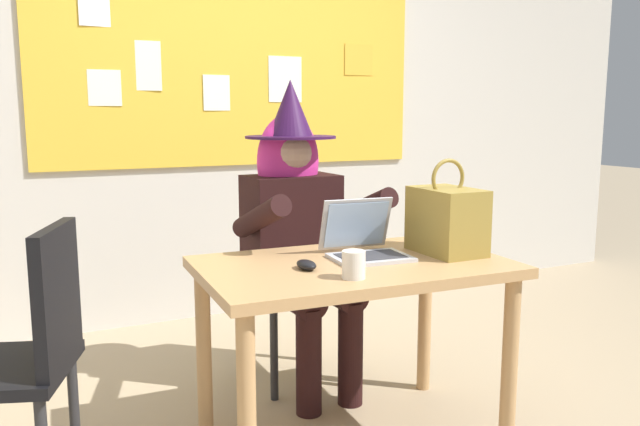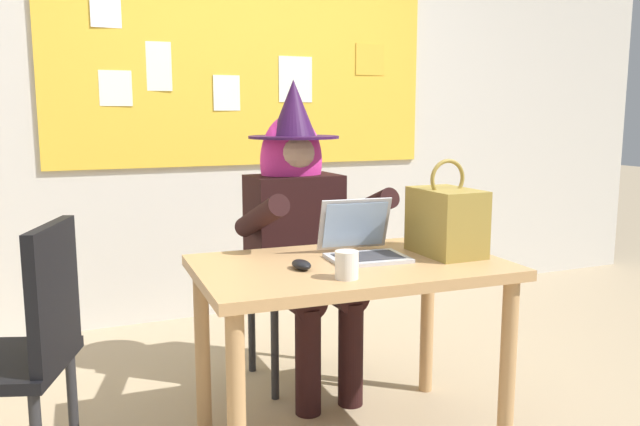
{
  "view_description": "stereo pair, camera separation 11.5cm",
  "coord_description": "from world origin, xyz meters",
  "px_view_note": "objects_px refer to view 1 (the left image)",
  "views": [
    {
      "loc": [
        -1.27,
        -2.07,
        1.26
      ],
      "look_at": [
        -0.13,
        0.28,
        0.86
      ],
      "focal_mm": 35.55,
      "sensor_mm": 36.0,
      "label": 1
    },
    {
      "loc": [
        -1.16,
        -2.11,
        1.26
      ],
      "look_at": [
        -0.13,
        0.28,
        0.86
      ],
      "focal_mm": 35.55,
      "sensor_mm": 36.0,
      "label": 2
    }
  ],
  "objects_px": {
    "chair_at_desk": "(287,271)",
    "chair_spare_by_window": "(26,348)",
    "desk_main": "(353,288)",
    "laptop": "(365,244)",
    "person_costumed": "(297,217)",
    "handbag": "(447,220)",
    "computer_mouse": "(306,265)",
    "coffee_mug": "(354,265)"
  },
  "relations": [
    {
      "from": "chair_at_desk",
      "to": "chair_spare_by_window",
      "type": "bearing_deg",
      "value": -64.23
    },
    {
      "from": "desk_main",
      "to": "chair_spare_by_window",
      "type": "distance_m",
      "value": 1.14
    },
    {
      "from": "chair_at_desk",
      "to": "laptop",
      "type": "xyz_separation_m",
      "value": [
        0.06,
        -0.65,
        0.25
      ]
    },
    {
      "from": "person_costumed",
      "to": "handbag",
      "type": "height_order",
      "value": "person_costumed"
    },
    {
      "from": "desk_main",
      "to": "chair_spare_by_window",
      "type": "height_order",
      "value": "chair_spare_by_window"
    },
    {
      "from": "chair_at_desk",
      "to": "handbag",
      "type": "distance_m",
      "value": 0.89
    },
    {
      "from": "handbag",
      "to": "computer_mouse",
      "type": "bearing_deg",
      "value": -179.4
    },
    {
      "from": "chair_at_desk",
      "to": "laptop",
      "type": "bearing_deg",
      "value": 4.7
    },
    {
      "from": "chair_at_desk",
      "to": "handbag",
      "type": "bearing_deg",
      "value": 27.14
    },
    {
      "from": "desk_main",
      "to": "chair_spare_by_window",
      "type": "relative_size",
      "value": 1.29
    },
    {
      "from": "chair_at_desk",
      "to": "chair_spare_by_window",
      "type": "xyz_separation_m",
      "value": [
        -1.16,
        -0.57,
        -0.0
      ]
    },
    {
      "from": "person_costumed",
      "to": "chair_spare_by_window",
      "type": "xyz_separation_m",
      "value": [
        -1.16,
        -0.44,
        -0.28
      ]
    },
    {
      "from": "computer_mouse",
      "to": "laptop",
      "type": "bearing_deg",
      "value": 14.81
    },
    {
      "from": "laptop",
      "to": "handbag",
      "type": "bearing_deg",
      "value": -9.71
    },
    {
      "from": "chair_at_desk",
      "to": "laptop",
      "type": "height_order",
      "value": "laptop"
    },
    {
      "from": "laptop",
      "to": "coffee_mug",
      "type": "height_order",
      "value": "laptop"
    },
    {
      "from": "person_costumed",
      "to": "laptop",
      "type": "bearing_deg",
      "value": 4.0
    },
    {
      "from": "person_costumed",
      "to": "desk_main",
      "type": "bearing_deg",
      "value": -4.62
    },
    {
      "from": "desk_main",
      "to": "coffee_mug",
      "type": "relative_size",
      "value": 12.35
    },
    {
      "from": "desk_main",
      "to": "handbag",
      "type": "relative_size",
      "value": 3.1
    },
    {
      "from": "desk_main",
      "to": "coffee_mug",
      "type": "height_order",
      "value": "coffee_mug"
    },
    {
      "from": "computer_mouse",
      "to": "chair_at_desk",
      "type": "bearing_deg",
      "value": 69.95
    },
    {
      "from": "handbag",
      "to": "chair_spare_by_window",
      "type": "height_order",
      "value": "handbag"
    },
    {
      "from": "person_costumed",
      "to": "handbag",
      "type": "distance_m",
      "value": 0.72
    },
    {
      "from": "desk_main",
      "to": "laptop",
      "type": "height_order",
      "value": "laptop"
    },
    {
      "from": "coffee_mug",
      "to": "chair_spare_by_window",
      "type": "xyz_separation_m",
      "value": [
        -1.02,
        0.36,
        -0.25
      ]
    },
    {
      "from": "chair_at_desk",
      "to": "coffee_mug",
      "type": "relative_size",
      "value": 9.62
    },
    {
      "from": "chair_spare_by_window",
      "to": "person_costumed",
      "type": "bearing_deg",
      "value": -139.4
    },
    {
      "from": "desk_main",
      "to": "chair_spare_by_window",
      "type": "bearing_deg",
      "value": 172.68
    },
    {
      "from": "person_costumed",
      "to": "chair_at_desk",
      "type": "bearing_deg",
      "value": 179.27
    },
    {
      "from": "laptop",
      "to": "computer_mouse",
      "type": "relative_size",
      "value": 3.04
    },
    {
      "from": "chair_at_desk",
      "to": "coffee_mug",
      "type": "distance_m",
      "value": 0.97
    },
    {
      "from": "chair_spare_by_window",
      "to": "handbag",
      "type": "bearing_deg",
      "value": -166.64
    },
    {
      "from": "coffee_mug",
      "to": "chair_at_desk",
      "type": "bearing_deg",
      "value": 81.33
    },
    {
      "from": "laptop",
      "to": "coffee_mug",
      "type": "xyz_separation_m",
      "value": [
        -0.2,
        -0.27,
        -0.0
      ]
    },
    {
      "from": "chair_at_desk",
      "to": "person_costumed",
      "type": "height_order",
      "value": "person_costumed"
    },
    {
      "from": "laptop",
      "to": "handbag",
      "type": "relative_size",
      "value": 0.84
    },
    {
      "from": "chair_at_desk",
      "to": "computer_mouse",
      "type": "relative_size",
      "value": 8.79
    },
    {
      "from": "handbag",
      "to": "desk_main",
      "type": "bearing_deg",
      "value": 176.68
    },
    {
      "from": "laptop",
      "to": "chair_at_desk",
      "type": "bearing_deg",
      "value": 99.97
    },
    {
      "from": "chair_at_desk",
      "to": "person_costumed",
      "type": "distance_m",
      "value": 0.31
    },
    {
      "from": "handbag",
      "to": "chair_spare_by_window",
      "type": "distance_m",
      "value": 1.58
    }
  ]
}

